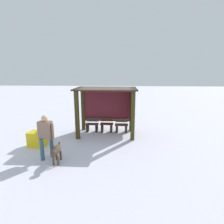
{
  "coord_description": "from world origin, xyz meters",
  "views": [
    {
      "loc": [
        0.77,
        -8.86,
        3.24
      ],
      "look_at": [
        0.34,
        -0.72,
        1.36
      ],
      "focal_mm": 28.91,
      "sensor_mm": 36.0,
      "label": 1
    }
  ],
  "objects": [
    {
      "name": "bench_right_inside",
      "position": [
        0.79,
        0.41,
        0.29
      ],
      "size": [
        0.69,
        0.41,
        0.71
      ],
      "color": "brown",
      "rests_on": "ground"
    },
    {
      "name": "bench_left_inside",
      "position": [
        -0.79,
        0.41,
        0.3
      ],
      "size": [
        0.69,
        0.35,
        0.73
      ],
      "color": "#49352B",
      "rests_on": "ground"
    },
    {
      "name": "ground_plane",
      "position": [
        0.0,
        0.0,
        0.0
      ],
      "size": [
        60.0,
        60.0,
        0.0
      ],
      "primitive_type": "plane",
      "color": "silver"
    },
    {
      "name": "person_walking",
      "position": [
        -1.98,
        -2.74,
        0.99
      ],
      "size": [
        0.67,
        0.44,
        1.67
      ],
      "color": "#856555",
      "rests_on": "ground"
    },
    {
      "name": "dog",
      "position": [
        -1.51,
        -3.08,
        0.46
      ],
      "size": [
        0.32,
        0.96,
        0.65
      ],
      "color": "#4A3628",
      "rests_on": "ground"
    },
    {
      "name": "bench_center_inside",
      "position": [
        0.0,
        0.41,
        0.31
      ],
      "size": [
        0.69,
        0.39,
        0.74
      ],
      "color": "#4C2718",
      "rests_on": "ground"
    },
    {
      "name": "grit_bin",
      "position": [
        -2.87,
        -1.64,
        0.33
      ],
      "size": [
        0.77,
        0.65,
        0.65
      ],
      "primitive_type": "cube",
      "rotation": [
        0.0,
        0.0,
        -0.13
      ],
      "color": "yellow",
      "rests_on": "ground"
    },
    {
      "name": "bus_shelter",
      "position": [
        0.12,
        0.22,
        1.65
      ],
      "size": [
        3.02,
        1.77,
        2.4
      ],
      "color": "#372F12",
      "rests_on": "ground"
    }
  ]
}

